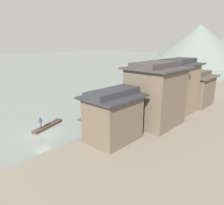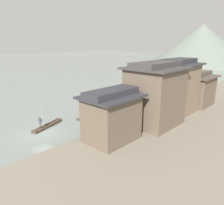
% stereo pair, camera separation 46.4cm
% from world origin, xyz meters
% --- Properties ---
extents(ground_plane, '(400.00, 400.00, 0.00)m').
position_xyz_m(ground_plane, '(0.00, 0.00, 0.00)').
color(ground_plane, gray).
extents(boat_foreground_poled, '(2.62, 5.58, 0.42)m').
position_xyz_m(boat_foreground_poled, '(-1.44, 1.82, 0.14)').
color(boat_foreground_poled, '#423328').
rests_on(boat_foreground_poled, ground).
extents(boatman_person, '(0.46, 0.44, 3.04)m').
position_xyz_m(boatman_person, '(-1.00, 0.52, 1.43)').
color(boatman_person, black).
rests_on(boatman_person, boat_foreground_poled).
extents(boat_moored_nearest, '(1.65, 5.62, 0.82)m').
position_xyz_m(boat_moored_nearest, '(4.78, 48.31, 0.27)').
color(boat_moored_nearest, brown).
rests_on(boat_moored_nearest, ground).
extents(boat_moored_second, '(0.99, 4.25, 0.61)m').
position_xyz_m(boat_moored_second, '(4.94, 18.64, 0.21)').
color(boat_moored_second, brown).
rests_on(boat_moored_second, ground).
extents(boat_moored_third, '(2.39, 5.82, 0.56)m').
position_xyz_m(boat_moored_third, '(4.90, 32.42, 0.18)').
color(boat_moored_third, brown).
rests_on(boat_moored_third, ground).
extents(boat_moored_far, '(0.86, 4.91, 0.65)m').
position_xyz_m(boat_moored_far, '(4.52, 12.65, 0.21)').
color(boat_moored_far, brown).
rests_on(boat_moored_far, ground).
extents(boat_midriver_drifting, '(1.37, 4.85, 0.77)m').
position_xyz_m(boat_midriver_drifting, '(4.78, 41.42, 0.27)').
color(boat_midriver_drifting, '#232326').
rests_on(boat_midriver_drifting, ground).
extents(boat_midriver_upstream, '(1.39, 3.68, 0.56)m').
position_xyz_m(boat_midriver_upstream, '(4.37, 7.49, 0.19)').
color(boat_midriver_upstream, '#423328').
rests_on(boat_midriver_upstream, ground).
extents(boat_upstream_distant, '(4.08, 5.04, 0.55)m').
position_xyz_m(boat_upstream_distant, '(2.24, 58.23, 0.18)').
color(boat_upstream_distant, '#423328').
rests_on(boat_upstream_distant, ground).
extents(house_waterfront_nearest, '(5.59, 6.79, 6.14)m').
position_xyz_m(house_waterfront_nearest, '(9.76, 3.82, 3.90)').
color(house_waterfront_nearest, brown).
rests_on(house_waterfront_nearest, riverbank_right).
extents(house_waterfront_second, '(7.11, 7.92, 8.74)m').
position_xyz_m(house_waterfront_second, '(10.51, 11.73, 5.19)').
color(house_waterfront_second, brown).
rests_on(house_waterfront_second, riverbank_right).
extents(house_waterfront_tall, '(6.38, 6.93, 8.74)m').
position_xyz_m(house_waterfront_tall, '(10.15, 18.82, 5.19)').
color(house_waterfront_tall, '#75604C').
rests_on(house_waterfront_tall, riverbank_right).
extents(house_waterfront_narrow, '(6.94, 6.96, 6.14)m').
position_xyz_m(house_waterfront_narrow, '(10.43, 25.28, 3.89)').
color(house_waterfront_narrow, brown).
rests_on(house_waterfront_narrow, riverbank_right).
extents(hill_far_east, '(55.39, 55.39, 21.18)m').
position_xyz_m(hill_far_east, '(-21.33, 107.74, 10.59)').
color(hill_far_east, slate).
rests_on(hill_far_east, ground).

